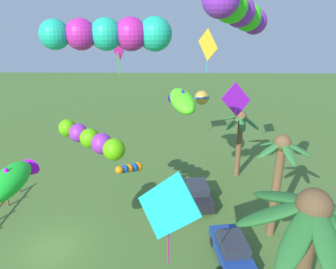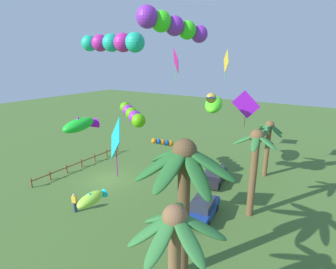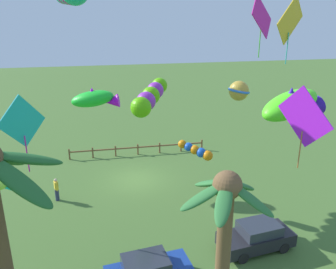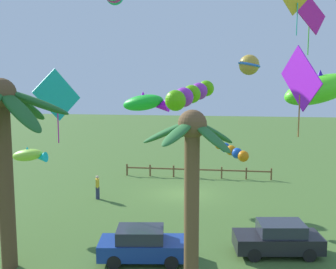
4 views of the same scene
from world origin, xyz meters
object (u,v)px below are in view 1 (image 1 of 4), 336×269
parked_car_1 (197,193)px  kite_tube_0 (93,140)px  kite_diamond_5 (208,45)px  kite_fish_4 (11,180)px  kite_tube_3 (237,10)px  kite_diamond_9 (117,42)px  palm_tree_3 (308,239)px  parked_car_0 (231,249)px  kite_tube_8 (112,34)px  kite_fish_6 (182,101)px  kite_diamond_1 (236,100)px  kite_tube_11 (130,168)px  kite_diamond_7 (168,208)px  palm_tree_0 (240,130)px  kite_ball_10 (202,98)px  palm_tree_2 (279,167)px

parked_car_1 → kite_tube_0: kite_tube_0 is taller
kite_diamond_5 → kite_fish_4: bearing=-49.4°
kite_tube_3 → kite_diamond_9: (-10.70, -6.13, -2.04)m
palm_tree_3 → kite_diamond_5: 13.34m
parked_car_0 → kite_tube_8: 13.58m
kite_fish_4 → kite_fish_6: bearing=140.6°
kite_tube_3 → kite_fish_6: bearing=-171.4°
kite_diamond_9 → parked_car_0: bearing=42.5°
kite_diamond_1 → kite_fish_6: bearing=-114.7°
kite_fish_4 → kite_tube_8: kite_tube_8 is taller
kite_diamond_1 → kite_diamond_9: bearing=-102.0°
kite_tube_3 → kite_tube_11: 12.79m
kite_diamond_7 → kite_tube_11: size_ratio=2.05×
parked_car_0 → kite_diamond_5: (-6.35, -1.22, 10.78)m
palm_tree_0 → kite_diamond_7: kite_diamond_7 is taller
kite_ball_10 → kite_tube_0: bearing=-63.1°
kite_fish_4 → kite_diamond_9: bearing=160.1°
parked_car_1 → kite_tube_11: kite_tube_11 is taller
kite_diamond_5 → kite_diamond_9: kite_diamond_9 is taller
kite_fish_6 → palm_tree_2: bearing=45.9°
kite_diamond_5 → kite_fish_6: bearing=-134.8°
parked_car_0 → kite_tube_8: (2.72, -5.65, 12.04)m
kite_tube_8 → kite_ball_10: 9.25m
parked_car_0 → parked_car_1: same height
kite_fish_6 → kite_ball_10: 3.81m
kite_diamond_7 → kite_tube_8: 6.58m
kite_tube_0 → kite_diamond_5: size_ratio=1.43×
palm_tree_0 → kite_tube_3: size_ratio=1.52×
parked_car_1 → kite_tube_11: (2.05, -4.69, 3.17)m
palm_tree_2 → palm_tree_3: 8.10m
kite_tube_8 → palm_tree_2: bearing=120.5°
parked_car_1 → kite_diamond_1: (-0.27, 2.40, 7.19)m
palm_tree_0 → kite_diamond_1: 5.64m
kite_diamond_1 → kite_fish_6: (-1.68, -3.66, -0.49)m
kite_fish_4 → kite_fish_6: 12.83m
palm_tree_2 → kite_diamond_1: bearing=-151.8°
kite_fish_4 → kite_diamond_1: bearing=124.8°
palm_tree_0 → kite_fish_6: kite_fish_6 is taller
palm_tree_3 → kite_diamond_1: size_ratio=2.32×
palm_tree_2 → kite_tube_0: kite_tube_0 is taller
kite_ball_10 → parked_car_0: bearing=20.2°
palm_tree_3 → kite_tube_0: palm_tree_3 is taller
parked_car_0 → kite_diamond_9: (-7.98, -7.31, 10.81)m
kite_tube_8 → kite_tube_3: bearing=90.0°
kite_tube_3 → kite_diamond_9: size_ratio=1.07×
kite_diamond_7 → kite_tube_11: (-9.13, -2.65, -3.14)m
kite_diamond_7 → kite_tube_8: (-2.49, -2.06, 5.73)m
palm_tree_3 → kite_fish_6: bearing=-162.7°
kite_tube_0 → palm_tree_3: bearing=53.4°
kite_diamond_1 → kite_diamond_7: (11.45, -4.45, -0.88)m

